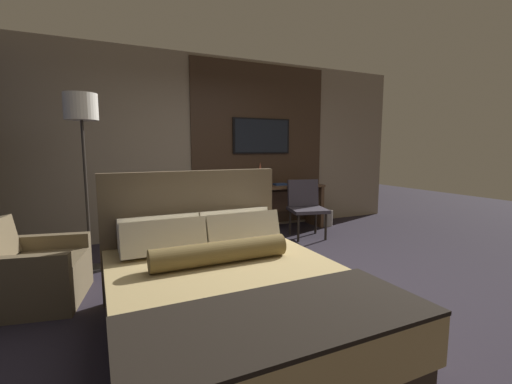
# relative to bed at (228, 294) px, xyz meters

# --- Properties ---
(ground_plane) EXTENTS (16.00, 16.00, 0.00)m
(ground_plane) POSITION_rel_bed_xyz_m (0.89, 0.48, -0.32)
(ground_plane) COLOR #28232D
(wall_back_tv_panel) EXTENTS (7.20, 0.09, 2.80)m
(wall_back_tv_panel) POSITION_rel_bed_xyz_m (1.01, 3.08, 1.08)
(wall_back_tv_panel) COLOR gray
(wall_back_tv_panel) RESTS_ON ground_plane
(bed) EXTENTS (1.64, 2.09, 1.16)m
(bed) POSITION_rel_bed_xyz_m (0.00, 0.00, 0.00)
(bed) COLOR #33281E
(bed) RESTS_ON ground_plane
(desk) EXTENTS (1.91, 0.53, 0.75)m
(desk) POSITION_rel_bed_xyz_m (1.75, 2.79, 0.19)
(desk) COLOR brown
(desk) RESTS_ON ground_plane
(tv) EXTENTS (1.04, 0.04, 0.59)m
(tv) POSITION_rel_bed_xyz_m (1.75, 3.00, 1.25)
(tv) COLOR black
(desk_chair) EXTENTS (0.64, 0.64, 0.87)m
(desk_chair) POSITION_rel_bed_xyz_m (2.11, 2.18, 0.20)
(desk_chair) COLOR #38333D
(desk_chair) RESTS_ON ground_plane
(armchair_by_window) EXTENTS (0.90, 0.92, 0.76)m
(armchair_by_window) POSITION_rel_bed_xyz_m (-1.37, 1.24, -0.06)
(armchair_by_window) COLOR brown
(armchair_by_window) RESTS_ON ground_plane
(floor_lamp) EXTENTS (0.34, 0.34, 1.94)m
(floor_lamp) POSITION_rel_bed_xyz_m (-0.92, 1.93, 1.32)
(floor_lamp) COLOR #282623
(floor_lamp) RESTS_ON ground_plane
(vase_tall) EXTENTS (0.13, 0.13, 0.40)m
(vase_tall) POSITION_rel_bed_xyz_m (1.59, 2.73, 0.63)
(vase_tall) COLOR #B2563D
(vase_tall) RESTS_ON desk
(vase_short) EXTENTS (0.09, 0.09, 0.29)m
(vase_short) POSITION_rel_bed_xyz_m (1.77, 2.79, 0.57)
(vase_short) COLOR #333338
(vase_short) RESTS_ON desk
(book) EXTENTS (0.23, 0.16, 0.03)m
(book) POSITION_rel_bed_xyz_m (1.99, 2.77, 0.44)
(book) COLOR navy
(book) RESTS_ON desk
(waste_bin) EXTENTS (0.22, 0.22, 0.28)m
(waste_bin) POSITION_rel_bed_xyz_m (2.84, 2.62, -0.18)
(waste_bin) COLOR gray
(waste_bin) RESTS_ON ground_plane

